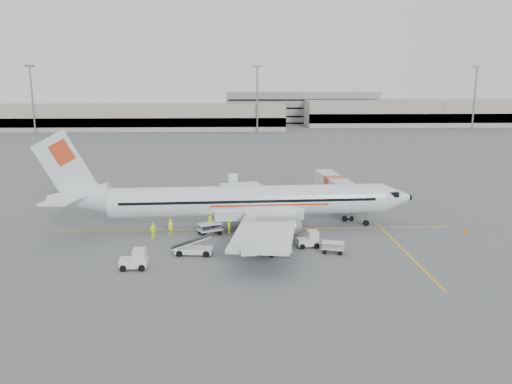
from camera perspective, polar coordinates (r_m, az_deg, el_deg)
ground at (r=55.82m, az=0.08°, el=-4.25°), size 360.00×360.00×0.00m
stripe_lead at (r=55.82m, az=0.08°, el=-4.24°), size 44.00×0.20×0.01m
stripe_cross at (r=50.80m, az=16.55°, el=-6.43°), size 0.20×20.00×0.01m
terminal_west at (r=187.71m, az=-14.02°, el=8.33°), size 110.00×22.00×9.00m
terminal_east at (r=211.51m, az=17.91°, el=8.63°), size 90.00×26.00×10.00m
parking_garage at (r=215.42m, az=5.07°, el=9.74°), size 62.00×24.00×14.00m
treeline at (r=228.88m, az=-1.73°, el=8.92°), size 300.00×3.00×6.00m
mast_west at (r=184.50m, az=-24.18°, el=9.60°), size 3.20×1.20×22.00m
mast_center at (r=171.74m, az=0.14°, el=10.53°), size 3.20×1.20×22.00m
mast_east at (r=190.25m, az=23.70°, el=9.69°), size 3.20×1.20×22.00m
aircraft at (r=54.62m, az=-0.86°, el=1.31°), size 41.27×33.09×10.97m
jet_bridge at (r=64.93m, az=8.97°, el=-0.12°), size 4.43×16.43×4.26m
belt_loader at (r=47.61m, az=-7.14°, el=-5.67°), size 4.76×2.10×2.51m
tug_fore at (r=49.79m, az=5.97°, el=-5.37°), size 2.26×1.47×1.64m
tug_mid at (r=47.27m, az=2.66°, el=-6.20°), size 2.34×1.42×1.76m
tug_aft at (r=45.09m, az=-13.84°, el=-7.44°), size 2.36×1.38×1.81m
cart_loaded_a at (r=50.14m, az=-0.12°, el=-5.49°), size 2.47×1.99×1.12m
cart_loaded_b at (r=53.76m, az=-5.29°, el=-4.24°), size 2.83×2.34×1.28m
cart_empty_a at (r=49.41m, az=0.05°, el=-5.66°), size 2.57×1.68×1.27m
cart_empty_b at (r=48.46m, az=8.77°, el=-6.28°), size 2.36×1.75×1.10m
cone_nose at (r=58.89m, az=22.88°, el=-4.01°), size 0.42×0.42×0.68m
cone_port at (r=70.78m, az=-3.76°, el=-0.53°), size 0.32×0.32×0.53m
cone_stbd at (r=47.29m, az=3.38°, el=-6.89°), size 0.42×0.42×0.69m
crew_a at (r=54.58m, az=-9.71°, el=-3.91°), size 0.72×0.67×1.65m
crew_b at (r=54.15m, az=-5.26°, el=-3.77°), size 1.17×1.16×1.91m
crew_c at (r=53.95m, az=-3.03°, el=-3.89°), size 0.65×1.12×1.73m
crew_d at (r=53.42m, az=-11.68°, el=-4.34°), size 1.03×0.88×1.65m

